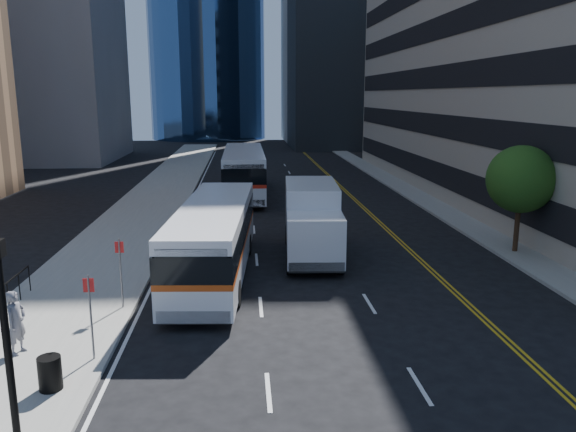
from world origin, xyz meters
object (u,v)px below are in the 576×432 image
(bus_rear, at_px, (244,171))
(pedestrian, at_px, (16,322))
(box_truck, at_px, (312,220))
(street_tree, at_px, (521,179))
(bus_front, at_px, (215,237))
(lamp_post, at_px, (6,333))
(trash_can, at_px, (50,373))

(bus_rear, bearing_deg, pedestrian, -103.80)
(bus_rear, xyz_separation_m, box_truck, (3.14, -16.97, -0.10))
(street_tree, bearing_deg, pedestrian, -154.29)
(bus_front, xyz_separation_m, bus_rear, (1.30, 19.61, 0.20))
(lamp_post, distance_m, bus_front, 12.37)
(lamp_post, relative_size, trash_can, 5.18)
(bus_front, relative_size, box_truck, 1.68)
(bus_rear, relative_size, trash_can, 15.24)
(lamp_post, distance_m, trash_can, 3.16)
(box_truck, xyz_separation_m, trash_can, (-8.20, -12.07, -1.19))
(lamp_post, height_order, box_truck, lamp_post)
(bus_rear, xyz_separation_m, trash_can, (-5.05, -29.03, -1.30))
(lamp_post, relative_size, bus_rear, 0.34)
(street_tree, xyz_separation_m, bus_front, (-14.30, -2.24, -1.96))
(street_tree, bearing_deg, trash_can, -147.13)
(street_tree, xyz_separation_m, lamp_post, (-18.00, -14.00, -0.92))
(lamp_post, xyz_separation_m, pedestrian, (-1.67, 4.53, -1.62))
(box_truck, height_order, pedestrian, box_truck)
(box_truck, bearing_deg, bus_rear, 104.31)
(trash_can, bearing_deg, lamp_post, -88.68)
(box_truck, bearing_deg, street_tree, 1.48)
(bus_rear, bearing_deg, street_tree, -53.03)
(trash_can, height_order, pedestrian, pedestrian)
(lamp_post, bearing_deg, bus_rear, 80.94)
(box_truck, distance_m, trash_can, 14.64)
(street_tree, relative_size, lamp_post, 1.12)
(street_tree, height_order, pedestrian, street_tree)
(street_tree, distance_m, bus_rear, 21.76)
(lamp_post, distance_m, bus_rear, 31.77)
(bus_front, bearing_deg, pedestrian, -122.46)
(bus_front, xyz_separation_m, trash_can, (-3.75, -9.42, -1.09))
(bus_rear, bearing_deg, lamp_post, -98.90)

